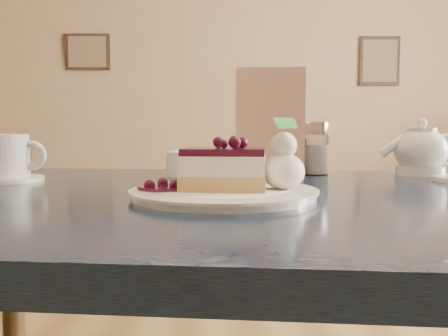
{
  "coord_description": "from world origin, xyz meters",
  "views": [
    {
      "loc": [
        0.02,
        -0.74,
        0.87
      ],
      "look_at": [
        0.02,
        -0.09,
        0.82
      ],
      "focal_mm": 40.0,
      "sensor_mm": 36.0,
      "label": 1
    }
  ],
  "objects_px": {
    "coffee_set": "(9,160)",
    "main_table": "(227,243)",
    "cheesecake_slice": "(224,169)",
    "dessert_plate": "(224,194)",
    "tea_set": "(429,155)"
  },
  "relations": [
    {
      "from": "coffee_set",
      "to": "main_table",
      "type": "bearing_deg",
      "value": -22.26
    },
    {
      "from": "cheesecake_slice",
      "to": "main_table",
      "type": "bearing_deg",
      "value": 90.0
    },
    {
      "from": "dessert_plate",
      "to": "tea_set",
      "type": "distance_m",
      "value": 0.53
    },
    {
      "from": "main_table",
      "to": "coffee_set",
      "type": "xyz_separation_m",
      "value": [
        -0.41,
        0.17,
        0.12
      ]
    },
    {
      "from": "dessert_plate",
      "to": "coffee_set",
      "type": "relative_size",
      "value": 1.9
    },
    {
      "from": "main_table",
      "to": "coffee_set",
      "type": "bearing_deg",
      "value": 163.35
    },
    {
      "from": "cheesecake_slice",
      "to": "tea_set",
      "type": "height_order",
      "value": "tea_set"
    },
    {
      "from": "tea_set",
      "to": "dessert_plate",
      "type": "bearing_deg",
      "value": -143.98
    },
    {
      "from": "dessert_plate",
      "to": "tea_set",
      "type": "xyz_separation_m",
      "value": [
        0.43,
        0.31,
        0.04
      ]
    },
    {
      "from": "main_table",
      "to": "cheesecake_slice",
      "type": "xyz_separation_m",
      "value": [
        -0.0,
        -0.05,
        0.12
      ]
    },
    {
      "from": "main_table",
      "to": "tea_set",
      "type": "height_order",
      "value": "tea_set"
    },
    {
      "from": "tea_set",
      "to": "coffee_set",
      "type": "bearing_deg",
      "value": -173.7
    },
    {
      "from": "main_table",
      "to": "dessert_plate",
      "type": "height_order",
      "value": "dessert_plate"
    },
    {
      "from": "coffee_set",
      "to": "dessert_plate",
      "type": "bearing_deg",
      "value": -28.31
    },
    {
      "from": "cheesecake_slice",
      "to": "coffee_set",
      "type": "distance_m",
      "value": 0.47
    }
  ]
}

